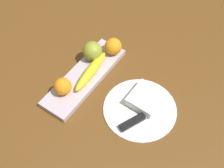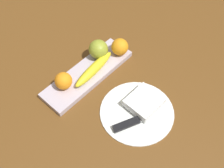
% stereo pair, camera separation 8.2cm
% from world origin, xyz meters
% --- Properties ---
extents(ground_plane, '(2.40, 2.40, 0.00)m').
position_xyz_m(ground_plane, '(0.00, 0.00, 0.00)').
color(ground_plane, brown).
extents(fruit_tray, '(0.37, 0.11, 0.02)m').
position_xyz_m(fruit_tray, '(0.00, 0.00, 0.01)').
color(fruit_tray, '#BEB1BE').
rests_on(fruit_tray, ground_plane).
extents(apple, '(0.07, 0.07, 0.07)m').
position_xyz_m(apple, '(0.08, 0.02, 0.06)').
color(apple, olive).
rests_on(apple, fruit_tray).
extents(banana, '(0.20, 0.06, 0.04)m').
position_xyz_m(banana, '(0.02, -0.02, 0.04)').
color(banana, yellow).
rests_on(banana, fruit_tray).
extents(orange_near_apple, '(0.06, 0.06, 0.06)m').
position_xyz_m(orange_near_apple, '(-0.10, 0.01, 0.05)').
color(orange_near_apple, orange).
rests_on(orange_near_apple, fruit_tray).
extents(orange_near_banana, '(0.06, 0.06, 0.06)m').
position_xyz_m(orange_near_banana, '(0.15, -0.02, 0.05)').
color(orange_near_banana, orange).
rests_on(orange_near_banana, fruit_tray).
extents(dinner_plate, '(0.25, 0.25, 0.01)m').
position_xyz_m(dinner_plate, '(0.00, -0.23, 0.00)').
color(dinner_plate, white).
rests_on(dinner_plate, ground_plane).
extents(folded_napkin, '(0.11, 0.10, 0.03)m').
position_xyz_m(folded_napkin, '(0.03, -0.23, 0.02)').
color(folded_napkin, white).
rests_on(folded_napkin, dinner_plate).
extents(knife, '(0.17, 0.09, 0.01)m').
position_xyz_m(knife, '(-0.05, -0.25, 0.01)').
color(knife, silver).
rests_on(knife, dinner_plate).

